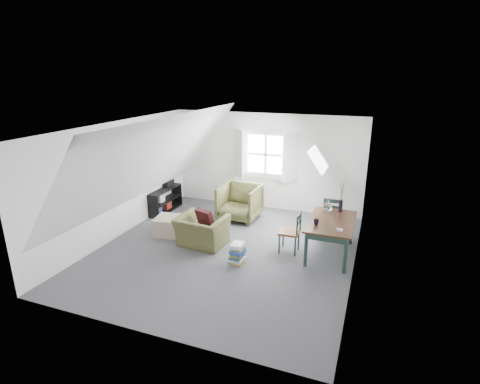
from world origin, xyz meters
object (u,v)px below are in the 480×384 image
at_px(armchair_far, 240,219).
at_px(ottoman, 169,226).
at_px(dining_chair_far, 332,216).
at_px(magazine_stack, 238,253).
at_px(dining_chair_near, 291,232).
at_px(media_shelf, 163,201).
at_px(armchair_near, 202,244).
at_px(dining_table, 331,225).

relative_size(armchair_far, ottoman, 1.61).
distance_m(dining_chair_far, magazine_stack, 2.44).
relative_size(dining_chair_near, media_shelf, 0.71).
bearing_deg(magazine_stack, armchair_near, 154.12).
bearing_deg(ottoman, dining_chair_far, 19.32).
bearing_deg(armchair_near, media_shelf, -34.66).
relative_size(dining_table, media_shelf, 1.22).
bearing_deg(magazine_stack, dining_table, 31.53).
xyz_separation_m(armchair_far, dining_chair_near, (1.59, -1.32, 0.44)).
xyz_separation_m(dining_chair_near, media_shelf, (-3.63, 1.10, -0.17)).
xyz_separation_m(ottoman, dining_chair_far, (3.41, 1.20, 0.27)).
bearing_deg(media_shelf, dining_chair_near, -13.51).
relative_size(dining_table, dining_chair_near, 1.70).
distance_m(dining_table, dining_chair_far, 0.95).
bearing_deg(magazine_stack, media_shelf, 145.66).
bearing_deg(armchair_near, dining_table, -165.37).
relative_size(media_shelf, magazine_stack, 3.02).
relative_size(armchair_near, magazine_stack, 2.46).
xyz_separation_m(armchair_far, magazine_stack, (0.76, -2.13, 0.20)).
height_order(armchair_far, dining_chair_far, dining_chair_far).
distance_m(armchair_near, media_shelf, 2.33).
bearing_deg(dining_chair_far, dining_chair_near, 68.82).
distance_m(dining_chair_near, media_shelf, 3.80).
distance_m(armchair_near, magazine_stack, 1.11).
distance_m(ottoman, dining_chair_far, 3.62).
distance_m(armchair_far, magazine_stack, 2.27).
distance_m(armchair_far, dining_chair_near, 2.11).
xyz_separation_m(armchair_near, dining_chair_far, (2.48, 1.44, 0.47)).
bearing_deg(armchair_far, media_shelf, -171.55).
xyz_separation_m(armchair_far, media_shelf, (-2.04, -0.22, 0.27)).
bearing_deg(armchair_far, dining_chair_far, -3.14).
bearing_deg(ottoman, dining_chair_near, 2.00).
xyz_separation_m(dining_table, dining_chair_far, (-0.09, 0.94, -0.15)).
bearing_deg(dining_table, dining_chair_far, 94.68).
distance_m(armchair_near, ottoman, 0.98).
height_order(armchair_near, magazine_stack, magazine_stack).
bearing_deg(dining_chair_far, dining_table, 105.21).
xyz_separation_m(armchair_near, dining_chair_near, (1.82, 0.34, 0.44)).
bearing_deg(dining_chair_far, armchair_near, 39.92).
height_order(armchair_far, magazine_stack, armchair_far).
xyz_separation_m(armchair_far, ottoman, (-1.16, -1.41, 0.20)).
bearing_deg(dining_chair_near, armchair_near, -63.62).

